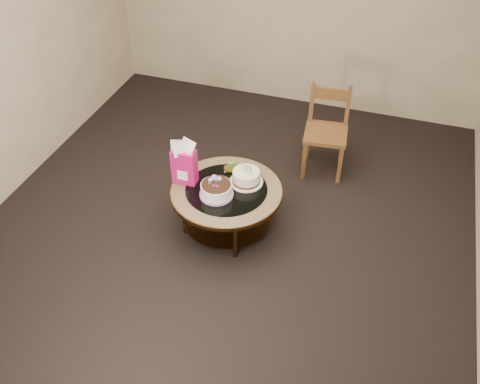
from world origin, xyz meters
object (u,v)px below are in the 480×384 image
(coffee_table, at_px, (227,196))
(cream_cake, at_px, (246,177))
(dining_chair, at_px, (326,131))
(gift_bag, at_px, (184,162))
(decorated_cake, at_px, (216,190))

(coffee_table, height_order, cream_cake, cream_cake)
(dining_chair, bearing_deg, coffee_table, -125.54)
(cream_cake, distance_m, dining_chair, 1.18)
(cream_cake, distance_m, gift_bag, 0.57)
(decorated_cake, height_order, gift_bag, gift_bag)
(coffee_table, distance_m, cream_cake, 0.25)
(coffee_table, height_order, decorated_cake, decorated_cake)
(coffee_table, bearing_deg, dining_chair, 60.76)
(coffee_table, xyz_separation_m, dining_chair, (0.67, 1.19, 0.09))
(cream_cake, bearing_deg, coffee_table, -113.94)
(cream_cake, relative_size, gift_bag, 0.71)
(coffee_table, height_order, dining_chair, dining_chair)
(coffee_table, bearing_deg, cream_cake, 45.73)
(decorated_cake, bearing_deg, dining_chair, 61.03)
(cream_cake, height_order, dining_chair, dining_chair)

